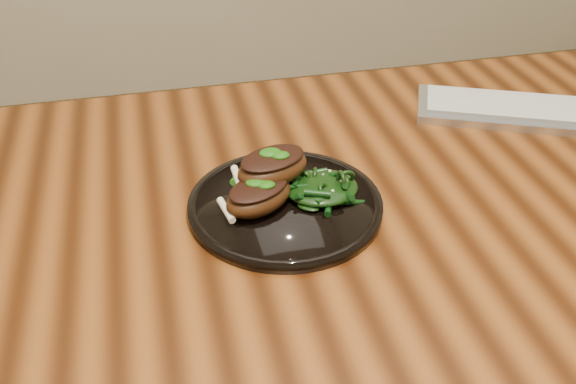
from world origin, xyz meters
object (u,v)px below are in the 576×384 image
at_px(desk, 350,238).
at_px(plate, 285,205).
at_px(lamb_chop_front, 258,195).
at_px(greens_heap, 322,184).
at_px(keyboard, 544,112).

relative_size(desk, plate, 5.96).
height_order(lamb_chop_front, greens_heap, lamb_chop_front).
distance_m(plate, greens_heap, 0.06).
xyz_separation_m(greens_heap, keyboard, (0.45, 0.16, -0.02)).
xyz_separation_m(desk, greens_heap, (-0.05, -0.01, 0.12)).
relative_size(desk, greens_heap, 15.59).
distance_m(desk, plate, 0.14).
bearing_deg(lamb_chop_front, desk, 10.20).
bearing_deg(desk, plate, -171.25).
height_order(greens_heap, keyboard, greens_heap).
distance_m(plate, keyboard, 0.52).
relative_size(lamb_chop_front, keyboard, 0.27).
bearing_deg(greens_heap, keyboard, 19.52).
xyz_separation_m(desk, lamb_chop_front, (-0.14, -0.03, 0.12)).
xyz_separation_m(desk, plate, (-0.10, -0.02, 0.09)).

